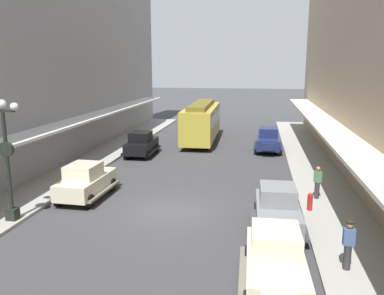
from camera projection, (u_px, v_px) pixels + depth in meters
name	position (u px, v px, depth m)	size (l,w,h in m)	color
ground_plane	(170.00, 211.00, 18.20)	(200.00, 200.00, 0.00)	#38383A
sidewalk_left	(23.00, 201.00, 19.41)	(3.00, 60.00, 0.15)	#99968E
sidewalk_right	(339.00, 220.00, 16.95)	(3.00, 60.00, 0.15)	#99968E
parked_car_0	(275.00, 260.00, 11.72)	(2.22, 4.29, 1.84)	beige
parked_car_1	(278.00, 209.00, 15.91)	(2.22, 4.29, 1.84)	slate
parked_car_2	(141.00, 143.00, 29.30)	(2.21, 4.29, 1.84)	black
parked_car_3	(86.00, 180.00, 19.87)	(2.25, 4.30, 1.84)	beige
parked_car_4	(268.00, 139.00, 30.80)	(2.21, 4.29, 1.84)	#19234C
streetcar	(202.00, 120.00, 34.53)	(2.74, 9.66, 3.46)	gold
lamp_post_with_clock	(7.00, 155.00, 16.29)	(1.42, 0.44, 5.16)	black
fire_hydrant	(310.00, 201.00, 17.88)	(0.24, 0.24, 0.82)	#B21E19
pedestrian_0	(348.00, 244.00, 12.59)	(0.36, 0.28, 1.67)	#2D2D33
pedestrian_2	(317.00, 182.00, 19.38)	(0.36, 0.24, 1.64)	#2D2D33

